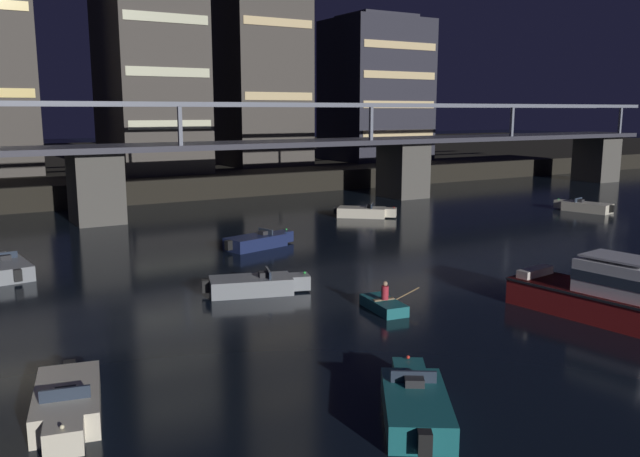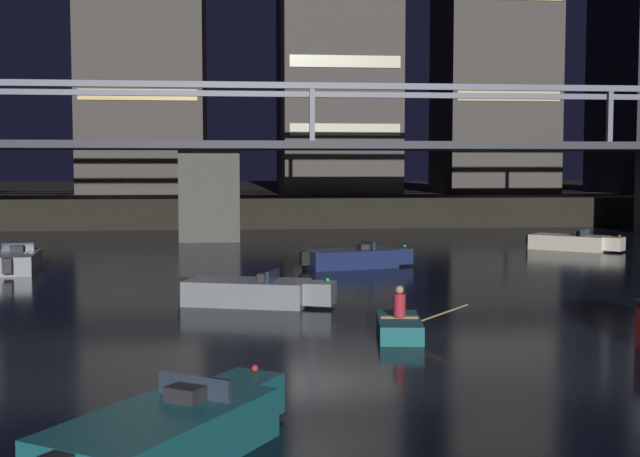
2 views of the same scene
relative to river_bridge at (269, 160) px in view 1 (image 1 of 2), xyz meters
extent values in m
plane|color=black|center=(0.00, -35.74, -4.30)|extent=(400.00, 400.00, 0.00)
cube|color=black|center=(0.00, 48.01, -3.20)|extent=(240.00, 80.00, 2.20)
cube|color=#4C4944|center=(-15.10, 0.01, -1.53)|extent=(3.60, 4.40, 5.55)
cube|color=#4C4944|center=(15.10, 0.01, -1.53)|extent=(3.60, 4.40, 5.55)
cube|color=#4C4944|center=(45.30, 0.01, -1.53)|extent=(3.60, 4.40, 5.55)
cube|color=#33333D|center=(0.00, 0.01, 1.47)|extent=(96.61, 6.40, 0.45)
cube|color=slate|center=(0.00, -2.89, 4.90)|extent=(96.61, 0.36, 0.36)
cube|color=slate|center=(0.00, 2.91, 4.90)|extent=(96.61, 0.36, 0.36)
cube|color=slate|center=(-9.06, -2.89, 3.30)|extent=(0.30, 0.30, 3.20)
cube|color=slate|center=(9.06, -2.89, 3.30)|extent=(0.30, 0.30, 3.20)
cube|color=slate|center=(27.18, -2.89, 3.30)|extent=(0.30, 0.30, 3.20)
cube|color=slate|center=(45.30, -2.89, 3.30)|extent=(0.30, 0.30, 3.20)
cube|color=#423D38|center=(-5.26, 17.96, 10.68)|extent=(9.16, 13.32, 25.56)
cube|color=beige|center=(-5.26, 11.25, 3.01)|extent=(8.43, 0.10, 0.90)
cube|color=beige|center=(-5.26, 11.25, 8.12)|extent=(8.43, 0.10, 0.90)
cube|color=beige|center=(-5.26, 11.25, 13.23)|extent=(8.43, 0.10, 0.90)
cube|color=beige|center=(8.65, 14.77, 6.00)|extent=(8.56, 0.10, 0.90)
cube|color=beige|center=(8.65, 14.77, 14.10)|extent=(8.56, 0.10, 0.90)
cube|color=#282833|center=(25.39, 19.58, 6.95)|extent=(12.03, 10.53, 18.10)
cube|color=beige|center=(25.39, 14.27, 1.52)|extent=(11.07, 0.10, 0.90)
cube|color=beige|center=(25.39, 14.27, 5.14)|extent=(11.07, 0.10, 0.90)
cube|color=beige|center=(25.39, 14.27, 8.76)|extent=(11.07, 0.10, 0.90)
cube|color=beige|center=(25.39, 14.27, 12.37)|extent=(11.07, 0.10, 0.90)
cube|color=#282833|center=(25.39, 19.58, 16.29)|extent=(8.42, 7.37, 0.60)
cube|color=maroon|center=(-1.85, -35.94, -3.70)|extent=(3.69, 8.28, 1.20)
cube|color=black|center=(-1.85, -35.94, -3.15)|extent=(3.78, 8.37, 0.10)
cube|color=white|center=(-1.76, -36.53, -2.40)|extent=(2.53, 3.46, 1.40)
cube|color=#283342|center=(-1.76, -36.53, -2.35)|extent=(2.57, 3.51, 0.44)
cube|color=silver|center=(-1.76, -36.53, -1.55)|extent=(2.27, 3.12, 0.08)
cube|color=#B7B2A8|center=(-2.32, -32.57, -2.92)|extent=(2.14, 0.88, 0.36)
cube|color=gray|center=(-13.15, -24.78, -3.90)|extent=(4.27, 2.88, 0.80)
cube|color=gray|center=(-10.86, -25.50, -3.85)|extent=(1.15, 1.21, 0.70)
cube|color=#283342|center=(-12.34, -25.03, -3.32)|extent=(0.50, 1.32, 0.36)
cube|color=#262628|center=(-12.58, -24.96, -3.38)|extent=(0.55, 0.65, 0.24)
cube|color=black|center=(-15.21, -24.14, -3.80)|extent=(0.45, 0.45, 0.60)
sphere|color=#33D84C|center=(-10.62, -25.57, -3.42)|extent=(0.12, 0.12, 0.12)
cube|color=#196066|center=(-14.61, -39.22, -3.90)|extent=(3.64, 4.26, 0.80)
cube|color=#196066|center=(-13.30, -37.20, -3.85)|extent=(1.32, 1.29, 0.70)
cube|color=#283342|center=(-14.15, -38.51, -3.32)|extent=(1.19, 0.82, 0.36)
cube|color=#262628|center=(-14.28, -38.72, -3.38)|extent=(0.69, 0.64, 0.24)
cube|color=black|center=(-15.79, -41.03, -3.80)|extent=(0.50, 0.50, 0.60)
sphere|color=red|center=(-13.17, -36.99, -3.42)|extent=(0.12, 0.12, 0.12)
cube|color=gray|center=(-22.92, -15.18, -3.90)|extent=(2.22, 4.09, 0.80)
cube|color=#283342|center=(-23.01, -14.34, -3.32)|extent=(1.35, 0.25, 0.36)
cube|color=#262628|center=(-22.98, -14.58, -3.38)|extent=(0.60, 0.46, 0.24)
cube|color=black|center=(-22.68, -17.32, -3.80)|extent=(0.40, 0.40, 0.60)
cube|color=beige|center=(-23.07, -33.71, -3.90)|extent=(2.56, 4.19, 0.80)
cube|color=beige|center=(-23.56, -36.06, -3.85)|extent=(1.15, 1.08, 0.70)
cube|color=#283342|center=(-23.25, -34.54, -3.32)|extent=(1.34, 0.37, 0.36)
cube|color=#262628|center=(-23.20, -34.30, -3.38)|extent=(0.63, 0.51, 0.24)
cube|color=black|center=(-22.64, -31.60, -3.80)|extent=(0.43, 0.43, 0.60)
sphere|color=beige|center=(-23.61, -36.31, -3.42)|extent=(0.12, 0.12, 0.12)
cube|color=#19234C|center=(-8.48, -15.26, -3.90)|extent=(4.23, 2.70, 0.80)
cube|color=#19234C|center=(-6.14, -14.67, -3.85)|extent=(1.12, 1.18, 0.70)
cube|color=#283342|center=(-7.65, -15.06, -3.32)|extent=(0.43, 1.33, 0.36)
cube|color=#262628|center=(-7.89, -15.12, -3.38)|extent=(0.53, 0.64, 0.24)
cube|color=black|center=(-10.56, -15.79, -3.80)|extent=(0.44, 0.44, 0.60)
sphere|color=#33D84C|center=(-5.90, -14.61, -3.42)|extent=(0.12, 0.12, 0.12)
cube|color=beige|center=(22.92, -16.09, -3.90)|extent=(2.67, 4.22, 0.80)
cube|color=beige|center=(22.35, -13.76, -3.85)|extent=(1.17, 1.11, 0.70)
cube|color=#283342|center=(22.72, -15.27, -3.32)|extent=(1.34, 0.42, 0.36)
cube|color=#262628|center=(22.78, -15.51, -3.38)|extent=(0.64, 0.52, 0.24)
cube|color=black|center=(23.43, -18.19, -3.80)|extent=(0.43, 0.43, 0.60)
sphere|color=#33D84C|center=(22.29, -13.51, -3.42)|extent=(0.12, 0.12, 0.12)
cube|color=beige|center=(4.36, -8.46, -3.90)|extent=(4.14, 3.91, 0.80)
cube|color=beige|center=(6.19, -10.02, -3.85)|extent=(1.33, 1.34, 0.70)
cube|color=#283342|center=(5.01, -9.01, -3.32)|extent=(0.95, 1.09, 0.36)
cube|color=#262628|center=(4.82, -8.85, -3.38)|extent=(0.67, 0.69, 0.24)
cube|color=black|center=(2.72, -7.06, -3.80)|extent=(0.51, 0.51, 0.60)
sphere|color=red|center=(6.38, -10.18, -3.42)|extent=(0.12, 0.12, 0.12)
cube|color=#196066|center=(-9.24, -30.27, -4.06)|extent=(1.43, 2.72, 0.48)
cube|color=#7F6647|center=(-9.24, -30.27, -3.79)|extent=(1.01, 0.33, 0.06)
cylinder|color=#B22633|center=(-9.25, -30.37, -3.46)|extent=(0.32, 0.32, 0.60)
sphere|color=tan|center=(-9.25, -30.37, -3.05)|extent=(0.22, 0.22, 0.22)
cylinder|color=olive|center=(-8.20, -30.40, -3.72)|extent=(1.51, 0.25, 0.59)
camera|label=1|loc=(-25.76, -52.77, 4.43)|focal=36.65mm
camera|label=2|loc=(-13.46, -51.54, 0.13)|focal=46.65mm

